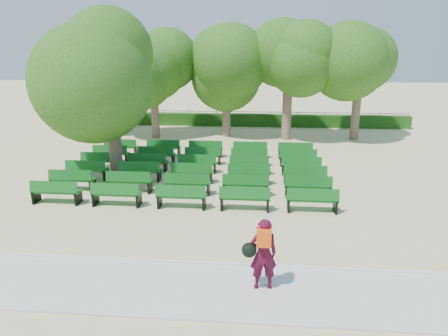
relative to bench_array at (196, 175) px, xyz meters
name	(u,v)px	position (x,y,z in m)	size (l,w,h in m)	color
ground	(204,186)	(0.52, -1.25, -0.09)	(120.00, 120.00, 0.00)	#CABD86
paving	(161,288)	(0.52, -8.65, -0.06)	(30.00, 2.20, 0.06)	beige
curb	(172,262)	(0.52, -7.50, -0.04)	(30.00, 0.12, 0.10)	silver
hedge	(229,120)	(0.52, 12.75, 0.36)	(26.00, 0.70, 0.90)	#1E4E14
fence	(230,125)	(0.52, 13.15, -0.09)	(26.00, 0.10, 1.02)	black
tree_line	(225,137)	(0.52, 8.75, -0.09)	(21.80, 6.80, 7.04)	#2E5F19
bench_array	(196,175)	(0.00, 0.00, 0.00)	(1.75, 0.55, 1.11)	#105D19
tree_among	(109,73)	(-3.51, -0.15, 4.39)	(4.89, 4.89, 6.71)	brown
person	(262,253)	(2.83, -8.47, 0.86)	(0.83, 0.53, 1.71)	#44091E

